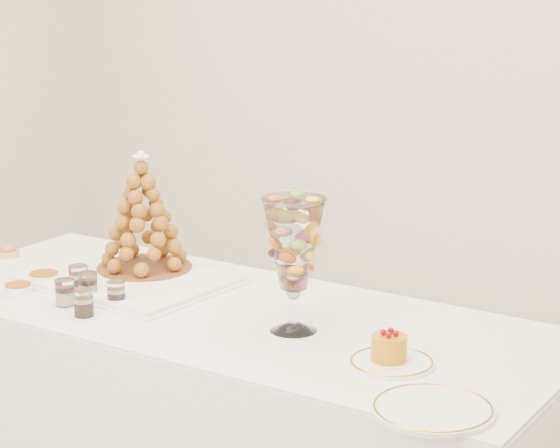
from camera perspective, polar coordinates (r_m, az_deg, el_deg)
The scene contains 15 objects.
buffet_table at distance 3.03m, azimuth -2.66°, elevation -10.79°, with size 1.84×0.74×0.70m.
lace_tray at distance 3.17m, azimuth -7.97°, elevation -2.86°, with size 0.55×0.41×0.02m, color white.
macaron_vase at distance 2.69m, azimuth 0.72°, elevation -1.13°, with size 0.16×0.16×0.34m.
cake_plate at distance 2.55m, azimuth 5.85°, elevation -7.23°, with size 0.20×0.20×0.01m, color white.
spare_plate at distance 2.32m, azimuth 7.99°, elevation -9.57°, with size 0.26×0.26×0.01m, color white.
pink_tart at distance 3.49m, azimuth -14.02°, elevation -1.39°, with size 0.07×0.07×0.04m.
verrine_a at distance 3.10m, azimuth -10.48°, elevation -2.82°, with size 0.06×0.06×0.07m, color white.
verrine_b at distance 3.04m, azimuth -10.01°, elevation -3.15°, with size 0.05×0.05×0.07m, color white.
verrine_c at distance 2.97m, azimuth -8.55°, elevation -3.61°, with size 0.05×0.05×0.07m, color white.
verrine_d at distance 2.99m, azimuth -11.16°, elevation -3.53°, with size 0.05×0.05×0.07m, color white.
verrine_e at distance 2.90m, azimuth -10.22°, elevation -4.09°, with size 0.05×0.05×0.07m, color white.
ramekin_back at distance 3.19m, azimuth -12.23°, elevation -2.81°, with size 0.09×0.09×0.03m, color white.
ramekin_front at distance 3.12m, azimuth -13.52°, elevation -3.34°, with size 0.08×0.08×0.03m, color white.
croquembouche at distance 3.19m, azimuth -7.18°, elevation 0.63°, with size 0.28×0.28×0.35m.
mousse_cake at distance 2.55m, azimuth 5.72°, elevation -6.43°, with size 0.08×0.08×0.07m.
Camera 1 is at (1.62, -2.10, 1.64)m, focal length 70.00 mm.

